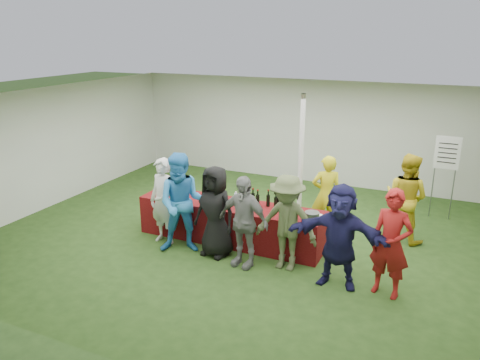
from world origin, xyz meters
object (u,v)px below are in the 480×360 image
at_px(serving_table, 230,222).
at_px(customer_6, 391,244).
at_px(customer_1, 183,203).
at_px(customer_2, 215,211).
at_px(customer_4, 287,223).
at_px(customer_3, 243,222).
at_px(customer_5, 339,236).
at_px(dump_bucket, 312,217).
at_px(staff_pourer, 326,195).
at_px(customer_0, 163,201).
at_px(wine_list_sign, 447,159).
at_px(staff_back, 406,198).

distance_m(serving_table, customer_6, 3.14).
distance_m(customer_1, customer_2, 0.61).
bearing_deg(customer_4, customer_3, -162.56).
distance_m(serving_table, customer_5, 2.43).
distance_m(customer_5, customer_6, 0.76).
height_order(serving_table, dump_bucket, dump_bucket).
xyz_separation_m(staff_pourer, customer_0, (-2.66, -1.73, 0.03)).
bearing_deg(customer_2, customer_5, 5.92).
relative_size(staff_pourer, customer_0, 0.96).
height_order(customer_3, customer_6, customer_6).
xyz_separation_m(customer_1, customer_4, (1.92, 0.14, -0.10)).
relative_size(wine_list_sign, staff_back, 1.05).
height_order(staff_pourer, customer_4, customer_4).
bearing_deg(customer_1, staff_back, 7.07).
height_order(customer_0, customer_1, customer_1).
bearing_deg(customer_1, serving_table, 27.88).
bearing_deg(staff_back, customer_4, 73.19).
relative_size(wine_list_sign, customer_5, 1.07).
height_order(serving_table, wine_list_sign, wine_list_sign).
bearing_deg(customer_4, customer_2, -176.67).
bearing_deg(customer_6, customer_4, -172.52).
height_order(serving_table, customer_3, customer_3).
relative_size(customer_1, customer_2, 1.12).
bearing_deg(staff_pourer, customer_3, 41.70).
distance_m(customer_1, customer_6, 3.60).
height_order(wine_list_sign, customer_5, wine_list_sign).
relative_size(customer_5, customer_6, 0.99).
height_order(customer_3, customer_4, customer_4).
height_order(wine_list_sign, staff_pourer, wine_list_sign).
height_order(staff_pourer, customer_5, customer_5).
bearing_deg(customer_0, staff_pourer, 44.44).
distance_m(staff_pourer, customer_1, 2.86).
height_order(customer_4, customer_6, customer_6).
relative_size(serving_table, customer_1, 1.95).
bearing_deg(customer_3, customer_2, 173.27).
bearing_deg(serving_table, customer_6, -14.14).
relative_size(staff_back, customer_6, 1.01).
relative_size(dump_bucket, customer_3, 0.16).
bearing_deg(customer_4, dump_bucket, 53.51).
bearing_deg(customer_1, dump_bucket, -10.74).
bearing_deg(serving_table, staff_pourer, 36.48).
height_order(dump_bucket, staff_pourer, staff_pourer).
relative_size(staff_back, customer_4, 1.04).
bearing_deg(staff_pourer, customer_4, 59.96).
xyz_separation_m(customer_2, customer_4, (1.32, 0.03, 0.00)).
bearing_deg(customer_3, customer_6, 9.52).
bearing_deg(customer_6, customer_2, -169.85).
bearing_deg(dump_bucket, customer_4, -128.63).
xyz_separation_m(customer_0, customer_1, (0.53, -0.17, 0.10)).
height_order(staff_back, customer_2, staff_back).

